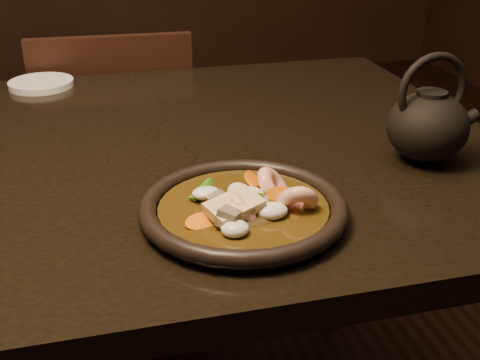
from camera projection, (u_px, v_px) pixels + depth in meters
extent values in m
cube|color=black|center=(11.00, 171.00, 0.94)|extent=(1.60, 0.90, 0.04)
cylinder|color=black|center=(334.00, 214.00, 1.58)|extent=(0.06, 0.06, 0.71)
cube|color=black|center=(122.00, 175.00, 1.69)|extent=(0.41, 0.41, 0.04)
cylinder|color=black|center=(175.00, 209.00, 1.95)|extent=(0.03, 0.03, 0.38)
cylinder|color=black|center=(188.00, 262.00, 1.67)|extent=(0.03, 0.03, 0.38)
cylinder|color=black|center=(75.00, 219.00, 1.89)|extent=(0.03, 0.03, 0.38)
cylinder|color=black|center=(71.00, 275.00, 1.61)|extent=(0.03, 0.03, 0.38)
cube|color=black|center=(116.00, 122.00, 1.44)|extent=(0.37, 0.04, 0.41)
cylinder|color=black|center=(243.00, 215.00, 0.76)|extent=(0.24, 0.24, 0.01)
torus|color=black|center=(243.00, 207.00, 0.75)|extent=(0.26, 0.26, 0.02)
cylinder|color=#37260A|center=(243.00, 209.00, 0.76)|extent=(0.21, 0.21, 0.01)
ellipsoid|color=#37260A|center=(243.00, 209.00, 0.76)|extent=(0.12, 0.11, 0.03)
torus|color=#FFBAA1|center=(246.00, 212.00, 0.73)|extent=(0.05, 0.05, 0.05)
torus|color=#FFBAA1|center=(297.00, 202.00, 0.74)|extent=(0.06, 0.05, 0.05)
torus|color=#FFBAA1|center=(274.00, 188.00, 0.79)|extent=(0.07, 0.07, 0.05)
cube|color=#7B6C59|center=(243.00, 199.00, 0.75)|extent=(0.03, 0.04, 0.03)
cube|color=#7B6C59|center=(229.00, 218.00, 0.70)|extent=(0.04, 0.03, 0.03)
cube|color=#7B6C59|center=(239.00, 217.00, 0.72)|extent=(0.03, 0.03, 0.03)
cube|color=#7B6C59|center=(217.00, 202.00, 0.75)|extent=(0.03, 0.03, 0.03)
cube|color=#7B6C59|center=(259.00, 209.00, 0.74)|extent=(0.03, 0.03, 0.03)
cylinder|color=orange|center=(248.00, 213.00, 0.73)|extent=(0.05, 0.05, 0.03)
cylinder|color=orange|center=(283.00, 195.00, 0.75)|extent=(0.05, 0.04, 0.04)
cylinder|color=orange|center=(232.00, 205.00, 0.75)|extent=(0.05, 0.05, 0.03)
cylinder|color=orange|center=(252.00, 179.00, 0.79)|extent=(0.04, 0.05, 0.03)
cylinder|color=orange|center=(201.00, 222.00, 0.71)|extent=(0.05, 0.05, 0.03)
cylinder|color=orange|center=(256.00, 212.00, 0.74)|extent=(0.04, 0.05, 0.03)
cube|color=#307616|center=(240.00, 216.00, 0.71)|extent=(0.04, 0.02, 0.02)
cube|color=#307616|center=(246.00, 202.00, 0.75)|extent=(0.02, 0.04, 0.01)
cube|color=#307616|center=(201.00, 190.00, 0.77)|extent=(0.04, 0.03, 0.02)
cube|color=#307616|center=(259.00, 204.00, 0.74)|extent=(0.03, 0.03, 0.02)
cube|color=#307616|center=(235.00, 215.00, 0.72)|extent=(0.04, 0.02, 0.03)
cube|color=#307616|center=(255.00, 195.00, 0.75)|extent=(0.01, 0.04, 0.02)
ellipsoid|color=beige|center=(242.00, 211.00, 0.73)|extent=(0.03, 0.03, 0.03)
ellipsoid|color=beige|center=(251.00, 195.00, 0.76)|extent=(0.03, 0.04, 0.02)
ellipsoid|color=beige|center=(235.00, 229.00, 0.69)|extent=(0.03, 0.03, 0.02)
ellipsoid|color=beige|center=(238.00, 191.00, 0.76)|extent=(0.03, 0.03, 0.02)
ellipsoid|color=beige|center=(272.00, 211.00, 0.73)|extent=(0.04, 0.03, 0.02)
ellipsoid|color=beige|center=(206.00, 193.00, 0.76)|extent=(0.04, 0.03, 0.02)
cube|color=#EBCA8C|center=(234.00, 206.00, 0.72)|extent=(0.08, 0.07, 0.03)
cylinder|color=white|center=(41.00, 84.00, 1.27)|extent=(0.13, 0.13, 0.01)
ellipsoid|color=black|center=(427.00, 127.00, 0.90)|extent=(0.12, 0.12, 0.10)
cylinder|color=black|center=(432.00, 97.00, 0.88)|extent=(0.04, 0.04, 0.02)
cylinder|color=black|center=(462.00, 122.00, 0.92)|extent=(0.06, 0.02, 0.04)
torus|color=black|center=(433.00, 90.00, 0.87)|extent=(0.11, 0.02, 0.11)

